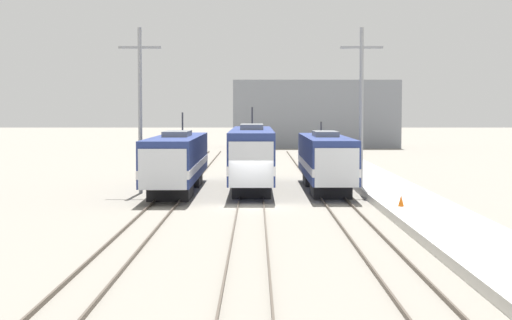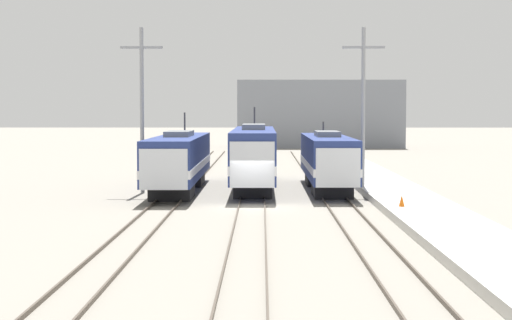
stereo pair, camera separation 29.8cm
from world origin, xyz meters
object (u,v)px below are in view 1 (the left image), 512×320
at_px(locomotive_far_right, 327,160).
at_px(catenary_tower_left, 141,105).
at_px(locomotive_center, 253,156).
at_px(locomotive_far_left, 178,161).
at_px(catenary_tower_right, 363,105).
at_px(traffic_cone, 402,201).

xyz_separation_m(locomotive_far_right, catenary_tower_left, (-12.01, -1.51, 3.62)).
distance_m(locomotive_center, catenary_tower_left, 8.37).
distance_m(locomotive_far_left, locomotive_far_right, 9.79).
bearing_deg(catenary_tower_right, locomotive_far_right, 144.69).
bearing_deg(traffic_cone, locomotive_far_right, 102.61).
relative_size(locomotive_center, traffic_cone, 32.93).
xyz_separation_m(locomotive_center, traffic_cone, (7.71, -13.89, -1.53)).
height_order(locomotive_far_left, traffic_cone, locomotive_far_left).
bearing_deg(catenary_tower_left, locomotive_far_left, 16.47).
relative_size(locomotive_far_left, traffic_cone, 30.63).
bearing_deg(locomotive_center, locomotive_far_left, -157.07).
height_order(locomotive_far_left, locomotive_far_right, locomotive_far_left).
bearing_deg(locomotive_far_left, traffic_cone, -43.20).
bearing_deg(traffic_cone, catenary_tower_left, 143.08).
xyz_separation_m(locomotive_far_left, catenary_tower_left, (-2.26, -0.67, 3.61)).
xyz_separation_m(locomotive_far_right, traffic_cone, (2.83, -12.67, -1.32)).
bearing_deg(catenary_tower_left, locomotive_far_right, 7.18).
height_order(locomotive_center, catenary_tower_left, catenary_tower_left).
height_order(locomotive_far_left, locomotive_center, locomotive_center).
xyz_separation_m(locomotive_center, catenary_tower_left, (-7.14, -2.73, 3.41)).
relative_size(catenary_tower_left, catenary_tower_right, 1.00).
xyz_separation_m(catenary_tower_right, traffic_cone, (0.70, -11.16, -4.94)).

